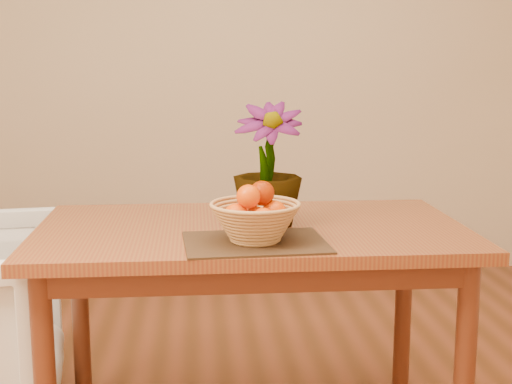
{
  "coord_description": "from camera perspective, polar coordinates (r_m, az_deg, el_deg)",
  "views": [
    {
      "loc": [
        -0.18,
        -1.97,
        1.28
      ],
      "look_at": [
        0.0,
        0.13,
        0.89
      ],
      "focal_mm": 50.0,
      "sensor_mm": 36.0,
      "label": 1
    }
  ],
  "objects": [
    {
      "name": "wicker_basket",
      "position": [
        2.1,
        -0.06,
        -2.54
      ],
      "size": [
        0.27,
        0.27,
        0.11
      ],
      "color": "tan",
      "rests_on": "placemat"
    },
    {
      "name": "potted_plant",
      "position": [
        2.31,
        0.92,
        2.18
      ],
      "size": [
        0.26,
        0.26,
        0.4
      ],
      "primitive_type": "imported",
      "rotation": [
        0.0,
        0.0,
        -0.15
      ],
      "color": "#1B4C15",
      "rests_on": "table"
    },
    {
      "name": "placemat",
      "position": [
        2.12,
        -0.06,
        -4.06
      ],
      "size": [
        0.44,
        0.34,
        0.01
      ],
      "primitive_type": "cube",
      "rotation": [
        0.0,
        0.0,
        0.06
      ],
      "color": "#342013",
      "rests_on": "table"
    },
    {
      "name": "table",
      "position": [
        2.36,
        -0.37,
        -4.79
      ],
      "size": [
        1.4,
        0.8,
        0.75
      ],
      "color": "brown",
      "rests_on": "floor"
    },
    {
      "name": "orange_pile",
      "position": [
        2.09,
        0.03,
        -1.15
      ],
      "size": [
        0.19,
        0.18,
        0.13
      ],
      "rotation": [
        0.0,
        0.0,
        -0.29
      ],
      "color": "#E75103",
      "rests_on": "wicker_basket"
    },
    {
      "name": "wall_back",
      "position": [
        4.23,
        -2.52,
        11.31
      ],
      "size": [
        4.0,
        0.02,
        2.7
      ],
      "primitive_type": "cube",
      "color": "beige",
      "rests_on": "floor"
    }
  ]
}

